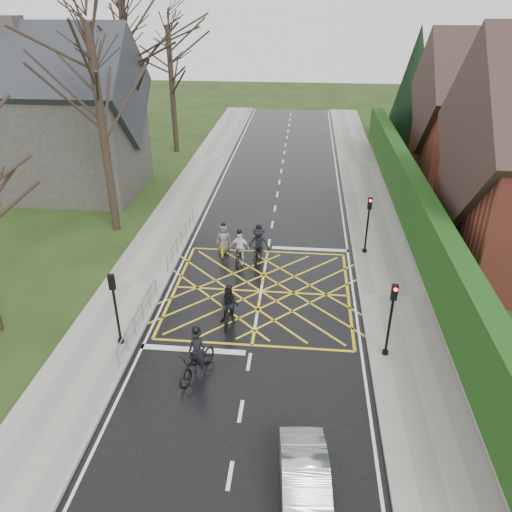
% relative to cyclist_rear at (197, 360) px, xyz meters
% --- Properties ---
extents(ground, '(120.00, 120.00, 0.00)m').
position_rel_cyclist_rear_xyz_m(ground, '(1.76, 5.87, -0.68)').
color(ground, black).
rests_on(ground, ground).
extents(road, '(9.00, 80.00, 0.01)m').
position_rel_cyclist_rear_xyz_m(road, '(1.76, 5.87, -0.67)').
color(road, black).
rests_on(road, ground).
extents(sidewalk_right, '(3.00, 80.00, 0.15)m').
position_rel_cyclist_rear_xyz_m(sidewalk_right, '(7.76, 5.87, -0.60)').
color(sidewalk_right, gray).
rests_on(sidewalk_right, ground).
extents(sidewalk_left, '(3.00, 80.00, 0.15)m').
position_rel_cyclist_rear_xyz_m(sidewalk_left, '(-4.24, 5.87, -0.60)').
color(sidewalk_left, gray).
rests_on(sidewalk_left, ground).
extents(stone_wall, '(0.50, 38.00, 0.70)m').
position_rel_cyclist_rear_xyz_m(stone_wall, '(9.51, 11.87, -0.33)').
color(stone_wall, slate).
rests_on(stone_wall, ground).
extents(hedge, '(0.90, 38.00, 2.80)m').
position_rel_cyclist_rear_xyz_m(hedge, '(9.51, 11.87, 1.42)').
color(hedge, black).
rests_on(hedge, stone_wall).
extents(house_far, '(9.80, 8.80, 10.30)m').
position_rel_cyclist_rear_xyz_m(house_far, '(16.51, 23.87, 3.68)').
color(house_far, brown).
rests_on(house_far, ground).
extents(conifer, '(4.60, 4.60, 10.00)m').
position_rel_cyclist_rear_xyz_m(conifer, '(12.51, 31.87, 4.32)').
color(conifer, black).
rests_on(conifer, ground).
extents(church, '(8.80, 7.80, 11.00)m').
position_rel_cyclist_rear_xyz_m(church, '(-11.78, 17.87, 4.25)').
color(church, '#2D2B28').
rests_on(church, ground).
extents(tree_near, '(9.24, 9.24, 11.44)m').
position_rel_cyclist_rear_xyz_m(tree_near, '(-7.24, 11.87, 7.23)').
color(tree_near, black).
rests_on(tree_near, ground).
extents(tree_mid, '(10.08, 10.08, 12.48)m').
position_rel_cyclist_rear_xyz_m(tree_mid, '(-8.24, 19.87, 7.95)').
color(tree_mid, black).
rests_on(tree_mid, ground).
extents(tree_far, '(8.40, 8.40, 10.40)m').
position_rel_cyclist_rear_xyz_m(tree_far, '(-7.54, 27.87, 6.51)').
color(tree_far, black).
rests_on(tree_far, ground).
extents(railing_south, '(0.05, 5.04, 1.03)m').
position_rel_cyclist_rear_xyz_m(railing_south, '(-2.89, 2.37, 0.10)').
color(railing_south, slate).
rests_on(railing_south, ground).
extents(railing_north, '(0.05, 6.04, 1.03)m').
position_rel_cyclist_rear_xyz_m(railing_north, '(-2.89, 9.87, 0.11)').
color(railing_north, slate).
rests_on(railing_north, ground).
extents(traffic_light_ne, '(0.24, 0.31, 3.21)m').
position_rel_cyclist_rear_xyz_m(traffic_light_ne, '(6.86, 10.06, 0.98)').
color(traffic_light_ne, black).
rests_on(traffic_light_ne, ground).
extents(traffic_light_se, '(0.24, 0.31, 3.21)m').
position_rel_cyclist_rear_xyz_m(traffic_light_se, '(6.86, 1.66, 0.98)').
color(traffic_light_se, black).
rests_on(traffic_light_se, ground).
extents(traffic_light_sw, '(0.24, 0.31, 3.21)m').
position_rel_cyclist_rear_xyz_m(traffic_light_sw, '(-3.34, 1.37, 0.98)').
color(traffic_light_sw, black).
rests_on(traffic_light_sw, ground).
extents(cyclist_rear, '(1.52, 2.27, 2.09)m').
position_rel_cyclist_rear_xyz_m(cyclist_rear, '(0.00, 0.00, 0.00)').
color(cyclist_rear, black).
rests_on(cyclist_rear, ground).
extents(cyclist_back, '(0.87, 1.87, 1.84)m').
position_rel_cyclist_rear_xyz_m(cyclist_back, '(0.68, 3.26, 0.02)').
color(cyclist_back, black).
rests_on(cyclist_back, ground).
extents(cyclist_mid, '(1.22, 2.08, 1.98)m').
position_rel_cyclist_rear_xyz_m(cyclist_mid, '(1.36, 8.91, 0.05)').
color(cyclist_mid, black).
rests_on(cyclist_mid, ground).
extents(cyclist_front, '(1.05, 1.93, 1.89)m').
position_rel_cyclist_rear_xyz_m(cyclist_front, '(0.43, 8.44, 0.02)').
color(cyclist_front, black).
rests_on(cyclist_front, ground).
extents(cyclist_lead, '(0.79, 1.78, 1.70)m').
position_rel_cyclist_rear_xyz_m(cyclist_lead, '(-0.56, 9.57, -0.09)').
color(cyclist_lead, gold).
rests_on(cyclist_lead, ground).
extents(car, '(1.62, 3.81, 1.22)m').
position_rel_cyclist_rear_xyz_m(car, '(3.90, -4.72, -0.07)').
color(car, '#B9BBC1').
rests_on(car, ground).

